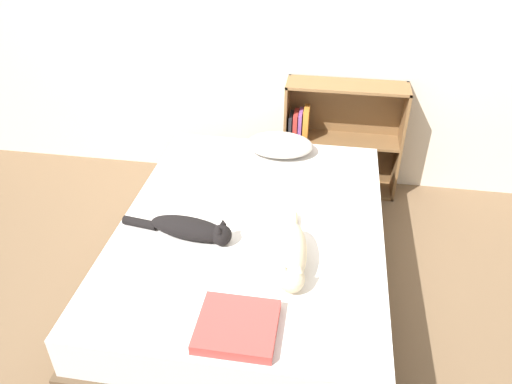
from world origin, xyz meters
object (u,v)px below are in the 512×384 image
at_px(cat_light, 292,255).
at_px(pillow, 280,145).
at_px(bed, 252,257).
at_px(bookshelf, 338,135).
at_px(cat_dark, 191,229).

bearing_deg(cat_light, pillow, -174.81).
height_order(bed, bookshelf, bookshelf).
bearing_deg(cat_dark, pillow, 78.74).
relative_size(pillow, cat_light, 0.72).
bearing_deg(bed, bookshelf, 70.17).
bearing_deg(bed, cat_dark, -147.22).
xyz_separation_m(bed, bookshelf, (0.46, 1.27, 0.20)).
distance_m(cat_dark, bookshelf, 1.64).
distance_m(bed, bookshelf, 1.36).
bearing_deg(bed, cat_light, -52.46).
bearing_deg(cat_dark, bookshelf, 70.96).
bearing_deg(bookshelf, bed, -109.83).
relative_size(bed, pillow, 4.36).
xyz_separation_m(pillow, cat_light, (0.20, -1.14, 0.02)).
relative_size(pillow, cat_dark, 0.72).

